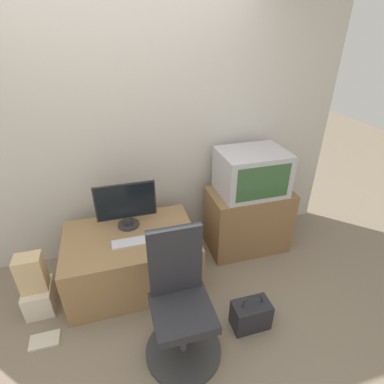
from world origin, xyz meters
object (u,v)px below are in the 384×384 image
Objects in this scene: handbag at (251,315)px; book at (45,341)px; mouse at (155,235)px; main_monitor at (126,205)px; office_chair at (181,309)px; cardboard_box_lower at (40,298)px; keyboard at (130,242)px; crt_tv at (252,172)px.

handbag is 1.62m from book.
main_monitor is at bearing 131.03° from mouse.
office_chair is 1.29m from cardboard_box_lower.
main_monitor is 1.38m from handbag.
handbag is at bearing -10.84° from book.
handbag is at bearing -21.78° from cardboard_box_lower.
main_monitor reaches higher than mouse.
office_chair is (0.27, -0.67, -0.14)m from keyboard.
cardboard_box_lower is at bearing -171.67° from crt_tv.
office_chair is 0.64m from handbag.
handbag is (1.64, -0.66, 0.00)m from cardboard_box_lower.
crt_tv reaches higher than book.
keyboard is (-0.02, -0.26, -0.21)m from main_monitor.
mouse is 0.20× the size of cardboard_box_lower.
crt_tv is 2.30× the size of cardboard_box_lower.
main_monitor is 2.44× the size of book.
office_chair reaches higher than main_monitor.
keyboard is 1.14m from handbag.
crt_tv is 1.87× the size of handbag.
office_chair is 2.96× the size of handbag.
keyboard is at bearing -172.69° from mouse.
keyboard is 1.32m from crt_tv.
main_monitor is 1.23m from crt_tv.
mouse reaches higher than handbag.
main_monitor is at bearing 86.64° from keyboard.
handbag is 1.56× the size of book.
handbag is (0.62, -0.68, -0.42)m from mouse.
cardboard_box_lower is at bearing -178.47° from mouse.
office_chair is at bearing -32.08° from cardboard_box_lower.
crt_tv is at bearing 13.58° from keyboard.
crt_tv is (1.01, 0.27, 0.35)m from mouse.
main_monitor is 1.92× the size of cardboard_box_lower.
handbag reaches higher than cardboard_box_lower.
cardboard_box_lower is at bearing 99.04° from book.
mouse is at bearing 7.31° from keyboard.
mouse is at bearing 21.57° from book.
keyboard is 0.88× the size of handbag.
office_chair reaches higher than mouse.
cardboard_box_lower is 0.81× the size of handbag.
mouse is (0.22, 0.03, 0.01)m from keyboard.
crt_tv is (1.22, 0.04, 0.14)m from main_monitor.
keyboard is 1.09× the size of cardboard_box_lower.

